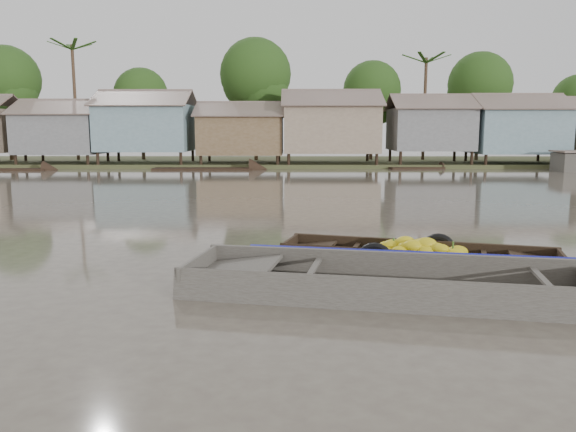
{
  "coord_description": "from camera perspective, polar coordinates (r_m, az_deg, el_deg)",
  "views": [
    {
      "loc": [
        -0.21,
        -10.55,
        2.71
      ],
      "look_at": [
        -0.3,
        1.59,
        0.8
      ],
      "focal_mm": 35.0,
      "sensor_mm": 36.0,
      "label": 1
    }
  ],
  "objects": [
    {
      "name": "riverbank",
      "position": [
        42.54,
        4.86,
        9.4
      ],
      "size": [
        120.0,
        12.47,
        10.22
      ],
      "color": "#384723",
      "rests_on": "ground"
    },
    {
      "name": "distant_boats",
      "position": [
        36.42,
        19.12,
        4.65
      ],
      "size": [
        46.78,
        16.12,
        1.38
      ],
      "color": "black",
      "rests_on": "ground"
    },
    {
      "name": "viewer_boat",
      "position": [
        9.54,
        13.73,
        -7.39
      ],
      "size": [
        8.14,
        3.47,
        0.64
      ],
      "rotation": [
        0.0,
        0.0,
        -0.18
      ],
      "color": "#3C3733",
      "rests_on": "ground"
    },
    {
      "name": "ground",
      "position": [
        10.9,
        1.54,
        -5.47
      ],
      "size": [
        120.0,
        120.0,
        0.0
      ],
      "primitive_type": "plane",
      "color": "#50463D",
      "rests_on": "ground"
    },
    {
      "name": "banana_boat",
      "position": [
        11.62,
        12.63,
        -4.01
      ],
      "size": [
        5.6,
        2.74,
        0.78
      ],
      "rotation": [
        0.0,
        0.0,
        -0.28
      ],
      "color": "black",
      "rests_on": "ground"
    }
  ]
}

